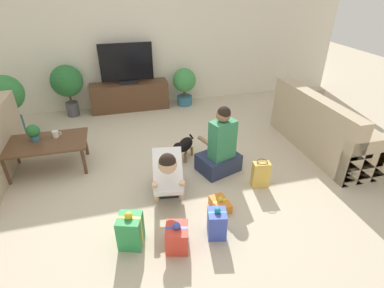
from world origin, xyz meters
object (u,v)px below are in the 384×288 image
Objects in this scene: gift_box_a at (130,230)px; coffee_table at (46,145)px; person_kneeling at (168,174)px; gift_box_b at (217,223)px; tv at (127,66)px; mug at (56,134)px; potted_plant_corner_left at (6,98)px; tv_console at (130,96)px; potted_plant_back_right at (184,83)px; dog at (184,146)px; sofa_right at (326,130)px; person_sitting at (220,149)px; gift_box_d at (220,204)px; gift_bag_a at (261,174)px; tabletop_plant at (33,132)px; gift_box_c at (177,237)px; potted_plant_back_left at (67,83)px.

coffee_table is at bearing 120.46° from gift_box_a.
gift_box_b is (0.36, -0.70, -0.19)m from person_kneeling.
mug is at bearing -122.50° from tv.
tv is at bearing 17.11° from potted_plant_corner_left.
mug is (-1.32, 1.15, 0.12)m from person_kneeling.
person_kneeling is (0.21, -2.90, 0.08)m from tv_console.
tv is 2.73× the size of gift_box_b.
potted_plant_corner_left reaches higher than person_kneeling.
dog is at bearing -103.87° from potted_plant_back_right.
person_kneeling reaches higher than potted_plant_back_right.
sofa_right is 1.98× the size of person_sitting.
person_sitting is 3.29× the size of gift_box_d.
mug is at bearing -142.34° from potted_plant_back_right.
tv is 2.11m from mug.
potted_plant_corner_left is at bearing -51.68° from person_sitting.
person_sitting is 0.61m from gift_bag_a.
tv_console is 2.08m from potted_plant_corner_left.
tv is (1.24, 1.86, 0.49)m from coffee_table.
coffee_table is 0.22m from tabletop_plant.
potted_plant_corner_left is at bearing -169.33° from dog.
gift_box_d is at bearing -34.55° from tabletop_plant.
gift_box_d is 0.69m from gift_bag_a.
gift_box_c is (2.10, -3.05, -0.51)m from potted_plant_corner_left.
person_sitting is 0.57m from dog.
gift_box_c is (0.15, -3.65, -0.74)m from tv.
dog is 1.04× the size of gift_box_a.
tv_console is at bearing 49.70° from sofa_right.
tv is 2.31× the size of dog.
tabletop_plant is at bearing 128.92° from gift_box_c.
tv_console reaches higher than gift_box_b.
person_kneeling is at bearing -85.89° from tv_console.
gift_box_a reaches higher than gift_box_c.
gift_box_b is at bearing -80.99° from tv.
gift_bag_a is (1.65, 0.54, -0.00)m from gift_box_a.
gift_bag_a is 2.77m from mug.
gift_box_d is at bearing 52.88° from person_sitting.
potted_plant_corner_left is (-4.69, 1.72, 0.33)m from sofa_right.
potted_plant_back_left reaches higher than gift_box_b.
potted_plant_corner_left is at bearing 144.68° from gift_bag_a.
gift_box_c is (-2.59, -1.33, -0.18)m from sofa_right.
gift_box_b is at bearing 50.64° from person_sitting.
person_sitting is 2.68× the size of gift_box_b.
person_kneeling is (1.45, -1.04, -0.03)m from coffee_table.
potted_plant_corner_left is 1.04× the size of person_sitting.
coffee_table is at bearing -142.27° from potted_plant_back_right.
person_sitting is at bearing -49.87° from potted_plant_back_left.
coffee_table is 4.74× the size of tabletop_plant.
coffee_table is at bearing 136.19° from gift_box_b.
mug is (-1.26, 1.90, 0.33)m from gift_box_c.
sofa_right is 6.51× the size of gift_box_d.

